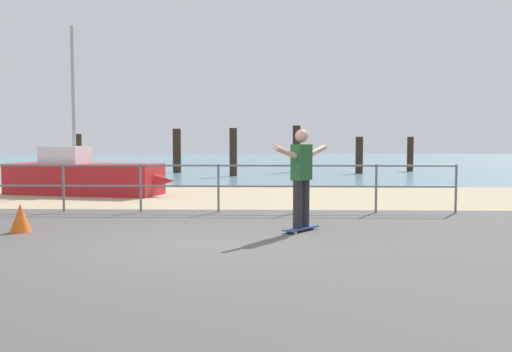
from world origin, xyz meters
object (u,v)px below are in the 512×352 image
skateboard (301,228)px  skateboarder (301,172)px  traffic_cone (21,218)px  sailboat (89,177)px

skateboard → skateboarder: bearing=-146.3°
traffic_cone → skateboarder: bearing=2.8°
sailboat → traffic_cone: sailboat is taller
sailboat → skateboard: (5.72, -6.19, -0.45)m
sailboat → skateboarder: sailboat is taller
sailboat → skateboard: bearing=-47.2°
sailboat → traffic_cone: (1.03, -6.42, -0.27)m
sailboat → skateboarder: 8.44m
skateboarder → sailboat: bearing=132.8°
sailboat → skateboarder: (5.72, -6.19, 0.50)m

